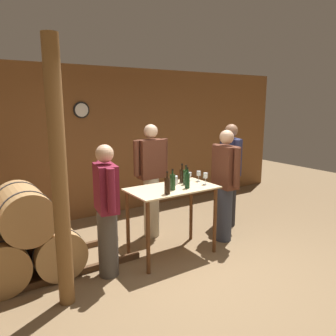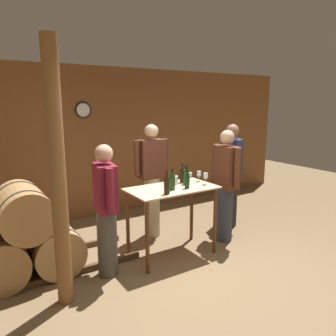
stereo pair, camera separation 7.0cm
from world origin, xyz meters
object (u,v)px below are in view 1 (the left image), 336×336
(wooden_post, at_px, (59,178))
(person_host, at_px, (107,209))
(wine_glass_near_center, at_px, (205,176))
(person_visitor_with_scarf, at_px, (230,173))
(wine_bottle_left, at_px, (173,182))
(person_visitor_near_door, at_px, (225,183))
(wine_bottle_far_right, at_px, (182,175))
(person_visitor_bearded, at_px, (151,178))
(wine_glass_near_left, at_px, (189,175))
(wine_glass_near_right, at_px, (199,174))
(ice_bucket, at_px, (174,180))
(wine_bottle_right, at_px, (186,177))
(wine_bottle_far_left, at_px, (167,185))
(wine_bottle_center, at_px, (187,180))

(wooden_post, xyz_separation_m, person_host, (0.60, 0.27, -0.50))
(wine_glass_near_center, distance_m, person_visitor_with_scarf, 1.08)
(wine_bottle_left, relative_size, person_visitor_near_door, 0.16)
(wine_bottle_far_right, xyz_separation_m, person_visitor_bearded, (-0.17, 0.57, -0.13))
(wine_glass_near_left, bearing_deg, wine_glass_near_right, -45.33)
(wine_bottle_far_right, relative_size, person_host, 0.17)
(ice_bucket, xyz_separation_m, person_visitor_near_door, (0.81, -0.17, -0.13))
(person_host, bearing_deg, wine_bottle_right, 3.21)
(wooden_post, distance_m, wine_bottle_far_left, 1.35)
(wooden_post, distance_m, ice_bucket, 1.75)
(wine_bottle_left, distance_m, ice_bucket, 0.30)
(wine_bottle_far_right, bearing_deg, wine_bottle_center, -113.28)
(wine_glass_near_left, height_order, person_host, person_host)
(ice_bucket, bearing_deg, wine_glass_near_left, 9.08)
(wine_glass_near_left, height_order, person_visitor_with_scarf, person_visitor_with_scarf)
(wine_bottle_far_left, bearing_deg, wine_bottle_left, 37.66)
(wine_bottle_far_right, bearing_deg, person_host, -171.71)
(wooden_post, xyz_separation_m, wine_bottle_far_right, (1.82, 0.45, -0.29))
(wine_bottle_right, distance_m, person_visitor_bearded, 0.71)
(wine_glass_near_left, xyz_separation_m, wine_glass_near_right, (0.10, -0.10, 0.02))
(wooden_post, bearing_deg, person_visitor_near_door, 6.19)
(wine_bottle_center, height_order, person_visitor_near_door, person_visitor_near_door)
(wine_glass_near_left, bearing_deg, wine_glass_near_center, -78.74)
(wine_glass_near_center, bearing_deg, wine_glass_near_right, 78.91)
(wine_bottle_far_left, bearing_deg, wine_bottle_center, 13.50)
(ice_bucket, xyz_separation_m, person_visitor_with_scarf, (1.31, 0.25, -0.10))
(wooden_post, height_order, person_visitor_with_scarf, wooden_post)
(wine_bottle_far_right, bearing_deg, wine_bottle_right, -96.51)
(wine_bottle_left, relative_size, wine_bottle_right, 1.02)
(wine_bottle_far_left, distance_m, wine_bottle_left, 0.21)
(wooden_post, distance_m, wine_glass_near_right, 2.12)
(wine_glass_near_center, bearing_deg, person_visitor_near_door, 9.92)
(person_visitor_with_scarf, bearing_deg, wine_glass_near_center, -152.52)
(person_host, bearing_deg, ice_bucket, 8.57)
(wine_glass_near_right, relative_size, person_visitor_with_scarf, 0.09)
(wine_bottle_left, bearing_deg, wine_bottle_center, -10.35)
(ice_bucket, distance_m, person_visitor_near_door, 0.84)
(wooden_post, bearing_deg, person_visitor_with_scarf, 12.91)
(wine_bottle_right, height_order, person_visitor_near_door, person_visitor_near_door)
(person_visitor_near_door, bearing_deg, person_visitor_with_scarf, 39.77)
(wine_bottle_left, height_order, person_visitor_with_scarf, person_visitor_with_scarf)
(wine_glass_near_left, xyz_separation_m, wine_glass_near_center, (0.06, -0.29, 0.03))
(wine_glass_near_left, xyz_separation_m, person_visitor_near_door, (0.51, -0.22, -0.16))
(wine_bottle_center, xyz_separation_m, wine_bottle_far_right, (0.12, 0.29, -0.01))
(wine_bottle_far_left, height_order, wine_bottle_far_right, wine_bottle_far_left)
(wine_bottle_far_left, bearing_deg, wine_glass_near_right, 22.65)
(wooden_post, bearing_deg, wine_bottle_left, 7.75)
(wooden_post, height_order, ice_bucket, wooden_post)
(wine_glass_near_center, bearing_deg, wooden_post, -174.64)
(wine_bottle_center, relative_size, person_visitor_bearded, 0.16)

